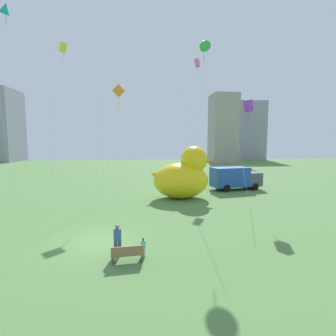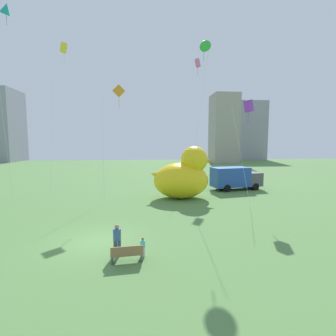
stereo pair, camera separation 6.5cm
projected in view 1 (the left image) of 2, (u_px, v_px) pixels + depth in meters
The scene contains 13 objects.
ground_plane at pixel (97, 242), 14.90m from camera, with size 140.00×140.00×0.00m, color #558043.
park_bench at pixel (127, 254), 12.23m from camera, with size 1.63×0.62×0.90m.
person_adult at pixel (117, 238), 13.06m from camera, with size 0.41×0.41×1.67m.
person_child at pixel (143, 246), 12.93m from camera, with size 0.25×0.25×1.01m.
giant_inflatable_duck at pixel (183, 176), 26.35m from camera, with size 6.73×4.32×5.57m.
box_truck at pixel (235, 178), 31.19m from camera, with size 6.63×3.44×2.85m.
city_skyline at pixel (152, 129), 79.23m from camera, with size 87.28×19.78×22.01m.
kite_orange at pixel (117, 96), 24.62m from camera, with size 2.47×3.27×11.69m.
kite_yellow at pixel (63, 49), 30.57m from camera, with size 2.28×3.60×18.23m.
kite_purple at pixel (248, 107), 23.58m from camera, with size 2.12×2.06×10.01m.
kite_pink at pixel (197, 64), 36.50m from camera, with size 2.74×3.13×18.24m.
kite_green at pixel (204, 44), 23.70m from camera, with size 2.12×2.15×16.17m.
kite_teal at pixel (5, 9), 26.34m from camera, with size 2.44×2.39×20.88m.
Camera 1 is at (2.95, -14.70, 5.96)m, focal length 26.48 mm.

